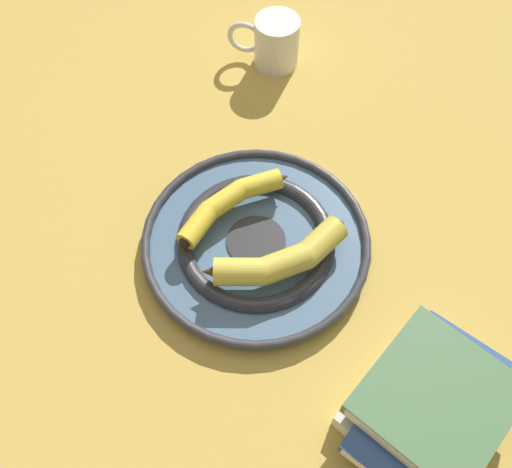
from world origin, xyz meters
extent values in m
plane|color=gold|center=(0.00, 0.00, 0.00)|extent=(2.80, 2.80, 0.00)
cylinder|color=slate|center=(0.02, 0.01, 0.01)|extent=(0.31, 0.31, 0.02)
torus|color=#2D2D33|center=(0.02, 0.01, 0.02)|extent=(0.22, 0.22, 0.02)
cylinder|color=#2D2D33|center=(0.02, 0.01, 0.02)|extent=(0.08, 0.08, 0.00)
torus|color=#333338|center=(0.02, 0.01, 0.02)|extent=(0.32, 0.32, 0.01)
cylinder|color=gold|center=(-0.01, -0.05, 0.05)|extent=(0.07, 0.05, 0.04)
cylinder|color=gold|center=(0.05, -0.05, 0.05)|extent=(0.07, 0.05, 0.04)
cylinder|color=gold|center=(0.11, -0.03, 0.05)|extent=(0.07, 0.07, 0.04)
sphere|color=gold|center=(0.02, -0.06, 0.05)|extent=(0.04, 0.04, 0.04)
sphere|color=gold|center=(0.08, -0.05, 0.05)|extent=(0.04, 0.04, 0.04)
cone|color=#472D19|center=(-0.04, -0.05, 0.05)|extent=(0.04, 0.03, 0.03)
sphere|color=black|center=(0.13, -0.01, 0.05)|extent=(0.02, 0.02, 0.02)
cylinder|color=yellow|center=(0.05, 0.08, 0.05)|extent=(0.06, 0.04, 0.03)
cylinder|color=yellow|center=(-0.01, 0.06, 0.05)|extent=(0.07, 0.05, 0.03)
cylinder|color=yellow|center=(-0.05, 0.03, 0.05)|extent=(0.06, 0.06, 0.03)
sphere|color=yellow|center=(0.02, 0.08, 0.05)|extent=(0.03, 0.03, 0.03)
sphere|color=yellow|center=(-0.03, 0.05, 0.05)|extent=(0.03, 0.03, 0.03)
cone|color=#472D19|center=(0.07, 0.09, 0.05)|extent=(0.03, 0.03, 0.02)
sphere|color=black|center=(-0.07, 0.01, 0.05)|extent=(0.02, 0.02, 0.02)
cube|color=silver|center=(0.18, -0.26, 0.02)|extent=(0.22, 0.21, 0.03)
cube|color=white|center=(0.17, -0.26, 0.02)|extent=(0.21, 0.20, 0.02)
cube|color=#2D4C84|center=(0.18, -0.26, 0.04)|extent=(0.23, 0.22, 0.02)
cube|color=white|center=(0.17, -0.27, 0.04)|extent=(0.22, 0.21, 0.02)
cube|color=#4C754C|center=(0.18, -0.26, 0.07)|extent=(0.22, 0.22, 0.03)
cube|color=white|center=(0.18, -0.27, 0.07)|extent=(0.21, 0.21, 0.02)
cylinder|color=white|center=(0.13, 0.37, 0.04)|extent=(0.08, 0.08, 0.09)
cylinder|color=#331C0F|center=(0.13, 0.37, 0.08)|extent=(0.06, 0.06, 0.01)
torus|color=white|center=(0.08, 0.39, 0.04)|extent=(0.06, 0.03, 0.06)
camera|label=1|loc=(-0.06, -0.41, 0.74)|focal=42.00mm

